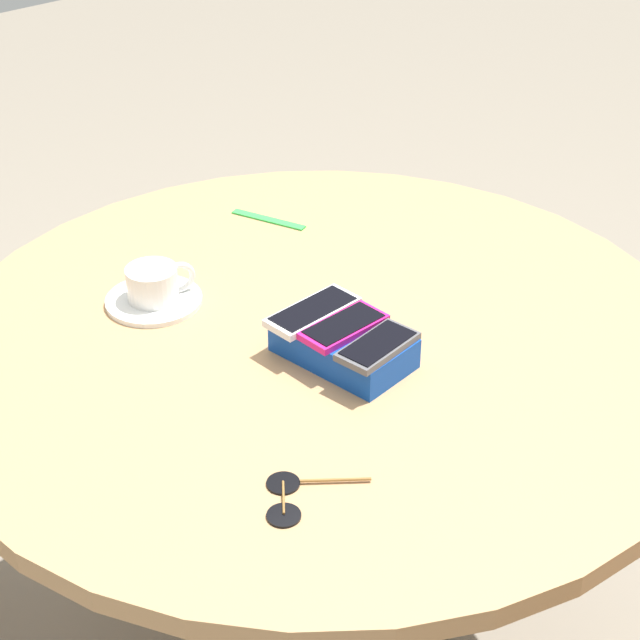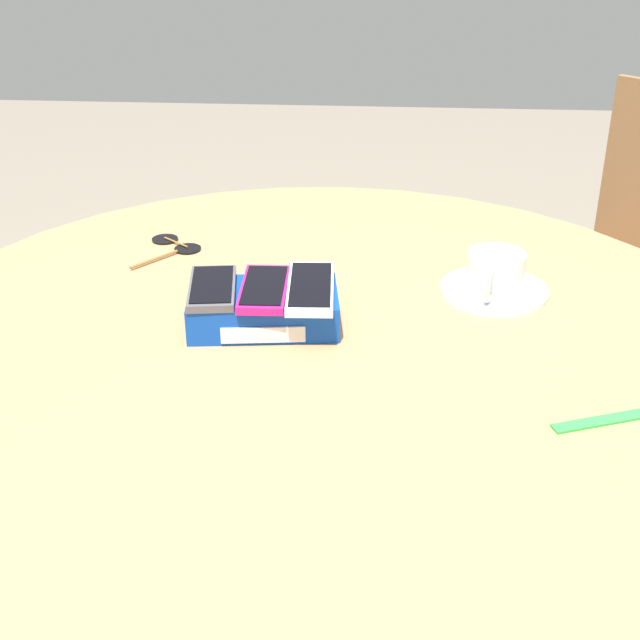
{
  "view_description": "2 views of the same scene",
  "coord_description": "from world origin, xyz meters",
  "px_view_note": "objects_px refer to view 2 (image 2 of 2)",
  "views": [
    {
      "loc": [
        -0.96,
        0.86,
        1.56
      ],
      "look_at": [
        0.0,
        0.0,
        0.73
      ],
      "focal_mm": 60.0,
      "sensor_mm": 36.0,
      "label": 1
    },
    {
      "loc": [
        0.07,
        -0.97,
        1.24
      ],
      "look_at": [
        0.0,
        0.0,
        0.73
      ],
      "focal_mm": 50.0,
      "sensor_mm": 36.0,
      "label": 2
    }
  ],
  "objects_px": {
    "phone_magenta": "(264,289)",
    "saucer": "(494,290)",
    "coffee_cup": "(495,271)",
    "lanyard_strap": "(613,419)",
    "phone_box": "(264,308)",
    "phone_white": "(311,288)",
    "round_table": "(320,408)",
    "sunglasses": "(174,246)",
    "phone_gray": "(212,288)"
  },
  "relations": [
    {
      "from": "coffee_cup",
      "to": "round_table",
      "type": "bearing_deg",
      "value": -149.9
    },
    {
      "from": "phone_white",
      "to": "sunglasses",
      "type": "bearing_deg",
      "value": 133.84
    },
    {
      "from": "phone_white",
      "to": "sunglasses",
      "type": "xyz_separation_m",
      "value": [
        -0.23,
        0.24,
        -0.05
      ]
    },
    {
      "from": "phone_gray",
      "to": "sunglasses",
      "type": "bearing_deg",
      "value": 113.35
    },
    {
      "from": "phone_white",
      "to": "sunglasses",
      "type": "relative_size",
      "value": 1.04
    },
    {
      "from": "phone_gray",
      "to": "sunglasses",
      "type": "height_order",
      "value": "phone_gray"
    },
    {
      "from": "phone_gray",
      "to": "phone_box",
      "type": "bearing_deg",
      "value": 3.29
    },
    {
      "from": "sunglasses",
      "to": "coffee_cup",
      "type": "bearing_deg",
      "value": -15.71
    },
    {
      "from": "lanyard_strap",
      "to": "phone_box",
      "type": "bearing_deg",
      "value": 154.46
    },
    {
      "from": "phone_magenta",
      "to": "coffee_cup",
      "type": "bearing_deg",
      "value": 20.63
    },
    {
      "from": "round_table",
      "to": "sunglasses",
      "type": "distance_m",
      "value": 0.37
    },
    {
      "from": "phone_magenta",
      "to": "saucer",
      "type": "height_order",
      "value": "phone_magenta"
    },
    {
      "from": "phone_box",
      "to": "phone_white",
      "type": "distance_m",
      "value": 0.07
    },
    {
      "from": "coffee_cup",
      "to": "phone_magenta",
      "type": "bearing_deg",
      "value": -159.37
    },
    {
      "from": "round_table",
      "to": "phone_box",
      "type": "height_order",
      "value": "phone_box"
    },
    {
      "from": "phone_box",
      "to": "sunglasses",
      "type": "xyz_separation_m",
      "value": [
        -0.17,
        0.24,
        -0.02
      ]
    },
    {
      "from": "round_table",
      "to": "sunglasses",
      "type": "bearing_deg",
      "value": 132.59
    },
    {
      "from": "phone_gray",
      "to": "coffee_cup",
      "type": "xyz_separation_m",
      "value": [
        0.36,
        0.11,
        -0.02
      ]
    },
    {
      "from": "coffee_cup",
      "to": "sunglasses",
      "type": "xyz_separation_m",
      "value": [
        -0.47,
        0.13,
        -0.03
      ]
    },
    {
      "from": "phone_box",
      "to": "sunglasses",
      "type": "distance_m",
      "value": 0.29
    },
    {
      "from": "lanyard_strap",
      "to": "coffee_cup",
      "type": "bearing_deg",
      "value": 107.66
    },
    {
      "from": "lanyard_strap",
      "to": "phone_white",
      "type": "bearing_deg",
      "value": 150.11
    },
    {
      "from": "lanyard_strap",
      "to": "round_table",
      "type": "bearing_deg",
      "value": 152.52
    },
    {
      "from": "phone_white",
      "to": "saucer",
      "type": "bearing_deg",
      "value": 24.29
    },
    {
      "from": "coffee_cup",
      "to": "lanyard_strap",
      "type": "relative_size",
      "value": 0.75
    },
    {
      "from": "round_table",
      "to": "phone_gray",
      "type": "xyz_separation_m",
      "value": [
        -0.14,
        0.02,
        0.16
      ]
    },
    {
      "from": "phone_box",
      "to": "sunglasses",
      "type": "bearing_deg",
      "value": 124.95
    },
    {
      "from": "sunglasses",
      "to": "phone_white",
      "type": "bearing_deg",
      "value": -46.16
    },
    {
      "from": "phone_magenta",
      "to": "lanyard_strap",
      "type": "relative_size",
      "value": 0.91
    },
    {
      "from": "round_table",
      "to": "coffee_cup",
      "type": "height_order",
      "value": "coffee_cup"
    },
    {
      "from": "phone_magenta",
      "to": "phone_box",
      "type": "bearing_deg",
      "value": 138.87
    },
    {
      "from": "phone_gray",
      "to": "phone_white",
      "type": "distance_m",
      "value": 0.12
    },
    {
      "from": "phone_gray",
      "to": "saucer",
      "type": "bearing_deg",
      "value": 17.79
    },
    {
      "from": "lanyard_strap",
      "to": "sunglasses",
      "type": "height_order",
      "value": "sunglasses"
    },
    {
      "from": "phone_gray",
      "to": "phone_magenta",
      "type": "xyz_separation_m",
      "value": [
        0.06,
        0.0,
        0.0
      ]
    },
    {
      "from": "phone_box",
      "to": "saucer",
      "type": "xyz_separation_m",
      "value": [
        0.3,
        0.11,
        -0.02
      ]
    },
    {
      "from": "coffee_cup",
      "to": "lanyard_strap",
      "type": "xyz_separation_m",
      "value": [
        0.09,
        -0.3,
        -0.03
      ]
    },
    {
      "from": "phone_magenta",
      "to": "saucer",
      "type": "xyz_separation_m",
      "value": [
        0.3,
        0.11,
        -0.05
      ]
    },
    {
      "from": "phone_gray",
      "to": "sunglasses",
      "type": "relative_size",
      "value": 0.91
    },
    {
      "from": "saucer",
      "to": "lanyard_strap",
      "type": "height_order",
      "value": "saucer"
    },
    {
      "from": "saucer",
      "to": "sunglasses",
      "type": "xyz_separation_m",
      "value": [
        -0.47,
        0.13,
        -0.0
      ]
    },
    {
      "from": "round_table",
      "to": "saucer",
      "type": "distance_m",
      "value": 0.29
    },
    {
      "from": "phone_white",
      "to": "phone_magenta",
      "type": "bearing_deg",
      "value": -174.05
    },
    {
      "from": "phone_gray",
      "to": "phone_white",
      "type": "height_order",
      "value": "same"
    },
    {
      "from": "phone_magenta",
      "to": "coffee_cup",
      "type": "distance_m",
      "value": 0.32
    },
    {
      "from": "round_table",
      "to": "saucer",
      "type": "bearing_deg",
      "value": 30.53
    },
    {
      "from": "phone_box",
      "to": "phone_magenta",
      "type": "distance_m",
      "value": 0.03
    },
    {
      "from": "saucer",
      "to": "coffee_cup",
      "type": "bearing_deg",
      "value": -106.61
    },
    {
      "from": "phone_box",
      "to": "lanyard_strap",
      "type": "xyz_separation_m",
      "value": [
        0.39,
        -0.19,
        -0.02
      ]
    },
    {
      "from": "round_table",
      "to": "phone_magenta",
      "type": "bearing_deg",
      "value": 164.66
    }
  ]
}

